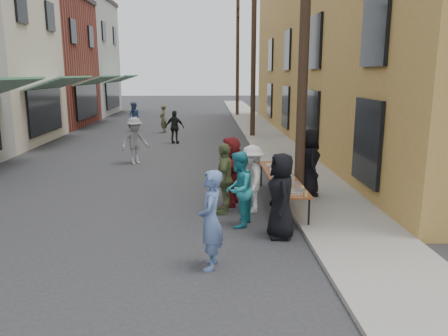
{
  "coord_description": "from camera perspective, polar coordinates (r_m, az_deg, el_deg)",
  "views": [
    {
      "loc": [
        1.91,
        -8.04,
        3.33
      ],
      "look_at": [
        2.26,
        1.32,
        1.3
      ],
      "focal_mm": 35.0,
      "sensor_mm": 36.0,
      "label": 1
    }
  ],
  "objects": [
    {
      "name": "ground",
      "position": [
        8.91,
        -14.6,
        -10.14
      ],
      "size": [
        120.0,
        120.0,
        0.0
      ],
      "primitive_type": "plane",
      "color": "#28282B",
      "rests_on": "ground"
    },
    {
      "name": "sidewalk",
      "position": [
        23.48,
        5.43,
        4.16
      ],
      "size": [
        2.2,
        60.0,
        0.1
      ],
      "primitive_type": "cube",
      "color": "gray",
      "rests_on": "ground"
    },
    {
      "name": "building_ochre",
      "position": [
        23.94,
        21.22,
        15.45
      ],
      "size": [
        10.0,
        28.0,
        10.0
      ],
      "primitive_type": "cube",
      "color": "#A18839",
      "rests_on": "ground"
    },
    {
      "name": "utility_pole_near",
      "position": [
        11.36,
        10.52,
        17.95
      ],
      "size": [
        0.26,
        0.26,
        9.0
      ],
      "primitive_type": "cylinder",
      "color": "#2D2116",
      "rests_on": "ground"
    },
    {
      "name": "utility_pole_mid",
      "position": [
        23.19,
        3.88,
        15.11
      ],
      "size": [
        0.26,
        0.26,
        9.0
      ],
      "primitive_type": "cylinder",
      "color": "#2D2116",
      "rests_on": "ground"
    },
    {
      "name": "utility_pole_far",
      "position": [
        35.14,
        1.78,
        14.15
      ],
      "size": [
        0.26,
        0.26,
        9.0
      ],
      "primitive_type": "cylinder",
      "color": "#2D2116",
      "rests_on": "ground"
    },
    {
      "name": "serving_table",
      "position": [
        11.3,
        7.53,
        -1.26
      ],
      "size": [
        0.7,
        4.0,
        0.75
      ],
      "color": "maroon",
      "rests_on": "ground"
    },
    {
      "name": "catering_tray_sausage",
      "position": [
        9.71,
        9.15,
        -3.09
      ],
      "size": [
        0.5,
        0.33,
        0.08
      ],
      "primitive_type": "cube",
      "color": "maroon",
      "rests_on": "serving_table"
    },
    {
      "name": "catering_tray_foil_b",
      "position": [
        10.33,
        8.46,
        -2.14
      ],
      "size": [
        0.5,
        0.33,
        0.08
      ],
      "primitive_type": "cube",
      "color": "#B2B2B7",
      "rests_on": "serving_table"
    },
    {
      "name": "catering_tray_buns",
      "position": [
        11.0,
        7.8,
        -1.24
      ],
      "size": [
        0.5,
        0.33,
        0.08
      ],
      "primitive_type": "cube",
      "color": "tan",
      "rests_on": "serving_table"
    },
    {
      "name": "catering_tray_foil_d",
      "position": [
        11.67,
        7.21,
        -0.44
      ],
      "size": [
        0.5,
        0.33,
        0.08
      ],
      "primitive_type": "cube",
      "color": "#B2B2B7",
      "rests_on": "serving_table"
    },
    {
      "name": "catering_tray_buns_end",
      "position": [
        12.35,
        6.69,
        0.28
      ],
      "size": [
        0.5,
        0.33,
        0.08
      ],
      "primitive_type": "cube",
      "color": "tan",
      "rests_on": "serving_table"
    },
    {
      "name": "condiment_jar_a",
      "position": [
        9.39,
        8.19,
        -3.6
      ],
      "size": [
        0.07,
        0.07,
        0.08
      ],
      "primitive_type": "cylinder",
      "color": "#A57F26",
      "rests_on": "serving_table"
    },
    {
      "name": "condiment_jar_b",
      "position": [
        9.48,
        8.08,
        -3.43
      ],
      "size": [
        0.07,
        0.07,
        0.08
      ],
      "primitive_type": "cylinder",
      "color": "#A57F26",
      "rests_on": "serving_table"
    },
    {
      "name": "condiment_jar_c",
      "position": [
        9.58,
        7.97,
        -3.27
      ],
      "size": [
        0.07,
        0.07,
        0.08
      ],
      "primitive_type": "cylinder",
      "color": "#A57F26",
      "rests_on": "serving_table"
    },
    {
      "name": "cup_stack",
      "position": [
        9.51,
        10.63,
        -3.35
      ],
      "size": [
        0.08,
        0.08,
        0.12
      ],
      "primitive_type": "cylinder",
      "color": "tan",
      "rests_on": "serving_table"
    },
    {
      "name": "guest_front_a",
      "position": [
        9.0,
        7.47,
        -3.63
      ],
      "size": [
        0.61,
        0.9,
        1.78
      ],
      "primitive_type": "imported",
      "rotation": [
        0.0,
        0.0,
        -1.51
      ],
      "color": "black",
      "rests_on": "ground"
    },
    {
      "name": "guest_front_b",
      "position": [
        7.53,
        -1.74,
        -6.81
      ],
      "size": [
        0.49,
        0.68,
        1.75
      ],
      "primitive_type": "imported",
      "rotation": [
        0.0,
        0.0,
        -1.69
      ],
      "color": "#556FA4",
      "rests_on": "ground"
    },
    {
      "name": "guest_front_c",
      "position": [
        9.59,
        1.92,
        -2.81
      ],
      "size": [
        0.88,
        0.99,
        1.69
      ],
      "primitive_type": "imported",
      "rotation": [
        0.0,
        0.0,
        -1.91
      ],
      "color": "teal",
      "rests_on": "ground"
    },
    {
      "name": "guest_front_d",
      "position": [
        10.63,
        3.68,
        -1.41
      ],
      "size": [
        0.65,
        1.09,
        1.65
      ],
      "primitive_type": "imported",
      "rotation": [
        0.0,
        0.0,
        -1.61
      ],
      "color": "silver",
      "rests_on": "ground"
    },
    {
      "name": "guest_front_e",
      "position": [
        10.49,
        0.08,
        -1.38
      ],
      "size": [
        0.59,
        1.07,
        1.72
      ],
      "primitive_type": "imported",
      "rotation": [
        0.0,
        0.0,
        -1.75
      ],
      "color": "#5D6A3D",
      "rests_on": "ground"
    },
    {
      "name": "guest_queue_back",
      "position": [
        11.13,
        0.92,
        -0.43
      ],
      "size": [
        0.91,
        1.73,
        1.78
      ],
      "primitive_type": "imported",
      "rotation": [
        0.0,
        0.0,
        -1.81
      ],
      "color": "maroon",
      "rests_on": "ground"
    },
    {
      "name": "server",
      "position": [
        11.92,
        11.07,
        0.75
      ],
      "size": [
        0.59,
        0.89,
        1.8
      ],
      "primitive_type": "imported",
      "rotation": [
        0.0,
        0.0,
        1.59
      ],
      "color": "black",
      "rests_on": "sidewalk"
    },
    {
      "name": "passerby_left",
      "position": [
        16.66,
        -11.57,
        3.51
      ],
      "size": [
        1.28,
        1.22,
        1.75
      ],
      "primitive_type": "imported",
      "rotation": [
        0.0,
        0.0,
        0.69
      ],
      "color": "gray",
      "rests_on": "ground"
    },
    {
      "name": "passerby_mid",
      "position": [
        21.27,
        -6.43,
        5.33
      ],
      "size": [
        1.01,
        0.66,
        1.6
      ],
      "primitive_type": "imported",
      "rotation": [
        0.0,
        0.0,
        2.83
      ],
      "color": "black",
      "rests_on": "ground"
    },
    {
      "name": "passerby_right",
      "position": [
        25.26,
        -7.95,
        6.37
      ],
      "size": [
        0.51,
        0.66,
        1.59
      ],
      "primitive_type": "imported",
      "rotation": [
        0.0,
        0.0,
        4.47
      ],
      "color": "#4D522F",
      "rests_on": "ground"
    },
    {
      "name": "passerby_far",
      "position": [
        25.99,
        -11.65,
        6.55
      ],
      "size": [
        1.04,
        1.06,
        1.73
      ],
      "primitive_type": "imported",
      "rotation": [
        0.0,
        0.0,
        5.43
      ],
      "color": "#41587F",
      "rests_on": "ground"
    }
  ]
}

